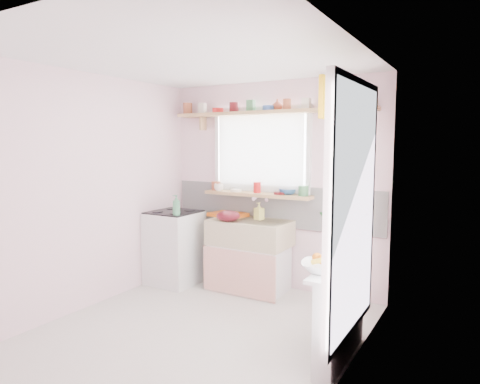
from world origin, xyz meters
The scene contains 19 objects.
room centered at (0.66, 0.86, 1.37)m, with size 3.20×3.20×3.20m.
sink_unit centered at (-0.15, 1.29, 0.43)m, with size 0.95×0.65×1.11m.
cooker centered at (-1.10, 1.05, 0.46)m, with size 0.58×0.58×0.93m.
radiator_ledge centered at (1.30, 0.20, 0.40)m, with size 0.22×0.95×0.78m.
windowsill centered at (-0.15, 1.48, 1.14)m, with size 1.40×0.22×0.04m, color tan.
pine_shelf centered at (0.00, 1.47, 2.12)m, with size 2.52×0.24×0.04m, color tan.
shelf_crockery centered at (0.00, 1.47, 2.20)m, with size 2.47×0.11×0.12m.
sill_crockery centered at (-0.15, 1.48, 1.22)m, with size 1.35×0.11×0.12m.
dish_tray centered at (-0.53, 1.41, 0.87)m, with size 0.43×0.33×0.04m, color orange.
colander centered at (-0.34, 1.11, 0.91)m, with size 0.28×0.28×0.13m, color #540E18.
jade_plant centered at (1.21, 0.60, 1.02)m, with size 0.44×0.38×0.49m, color #245A29.
fruit_bowl centered at (1.21, -0.01, 0.81)m, with size 0.32×0.32×0.08m, color white.
herb_pot centered at (1.33, 0.10, 0.88)m, with size 0.11×0.07×0.21m, color #326628.
soap_bottle_sink centered at (-0.08, 1.40, 0.95)m, with size 0.09×0.09×0.21m, color #D8D560.
sill_cup centered at (-0.67, 1.42, 1.21)m, with size 0.12×0.12×0.09m, color white.
sill_bowl centered at (0.23, 1.54, 1.19)m, with size 0.21×0.21×0.07m, color #2D5A94.
shelf_vase centered at (0.09, 1.53, 2.21)m, with size 0.13×0.13×0.13m, color #98452E.
cooker_bottle centered at (-0.88, 0.83, 1.04)m, with size 0.09×0.09×0.24m, color #43875B.
fruit centered at (1.22, 0.00, 0.88)m, with size 0.20×0.14×0.10m.
Camera 1 is at (2.28, -3.08, 1.76)m, focal length 32.00 mm.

